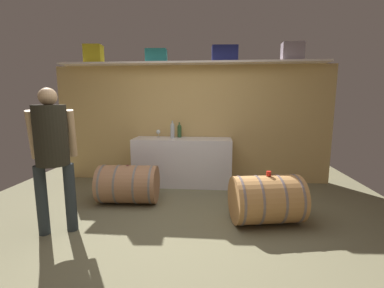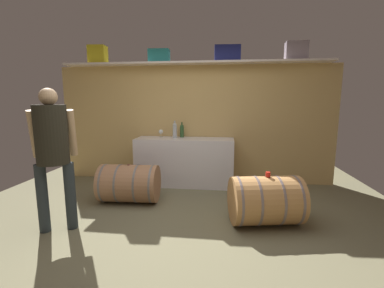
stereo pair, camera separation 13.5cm
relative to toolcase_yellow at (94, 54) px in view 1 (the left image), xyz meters
name	(u,v)px [view 1 (the left image)]	position (x,y,z in m)	size (l,w,h in m)	color
ground_plane	(181,215)	(1.74, -1.45, -2.33)	(6.25, 7.46, 0.02)	#6E694D
back_wall_panel	(191,124)	(1.74, 0.15, -1.26)	(5.05, 0.10, 2.13)	tan
high_shelf_board	(190,63)	(1.74, 0.00, -0.18)	(4.64, 0.40, 0.03)	silver
toolcase_yellow	(94,54)	(0.00, 0.00, 0.00)	(0.30, 0.23, 0.32)	yellow
toolcase_teal	(156,56)	(1.14, 0.00, -0.04)	(0.36, 0.21, 0.23)	teal
toolcase_navy	(225,54)	(2.33, 0.00, -0.03)	(0.43, 0.26, 0.26)	navy
toolcase_grey	(292,52)	(3.46, 0.00, -0.01)	(0.35, 0.23, 0.30)	gray
work_cabinet	(182,162)	(1.61, -0.17, -1.90)	(1.72, 0.52, 0.84)	white
wine_bottle_green	(179,131)	(1.54, -0.02, -1.36)	(0.07, 0.07, 0.27)	#31582F
wine_bottle_clear	(172,130)	(1.43, -0.15, -1.34)	(0.07, 0.07, 0.31)	#B4BCC2
wine_glass	(158,132)	(1.15, -0.04, -1.38)	(0.08, 0.08, 0.14)	white
wine_barrel_near	(266,199)	(2.82, -1.58, -2.02)	(0.93, 0.73, 0.61)	tan
wine_barrel_far	(128,184)	(0.91, -1.09, -2.04)	(0.87, 0.60, 0.57)	#A77651
tasting_cup	(269,173)	(2.84, -1.58, -1.69)	(0.06, 0.06, 0.06)	red
winemaker_pouring	(52,146)	(0.39, -2.03, -1.31)	(0.53, 0.46, 1.64)	#293236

